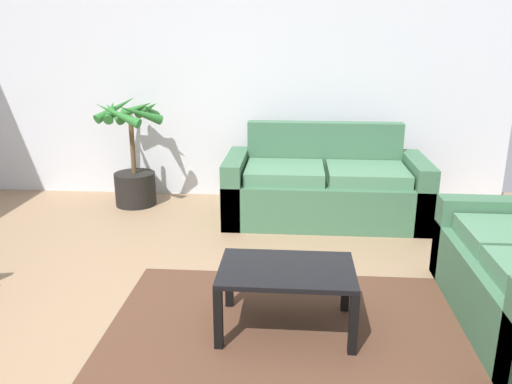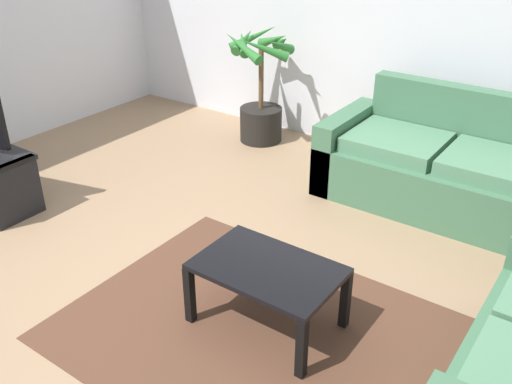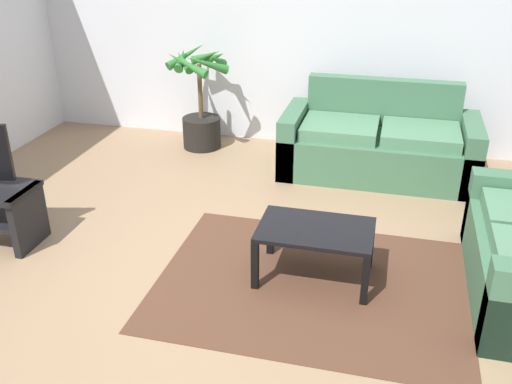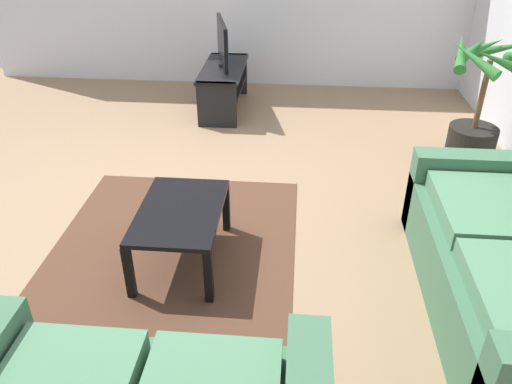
{
  "view_description": "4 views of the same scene",
  "coord_description": "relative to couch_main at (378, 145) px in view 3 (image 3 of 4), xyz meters",
  "views": [
    {
      "loc": [
        0.74,
        -2.57,
        1.75
      ],
      "look_at": [
        0.48,
        0.84,
        0.69
      ],
      "focal_mm": 36.09,
      "sensor_mm": 36.0,
      "label": 1
    },
    {
      "loc": [
        2.17,
        -1.93,
        2.27
      ],
      "look_at": [
        0.33,
        0.67,
        0.58
      ],
      "focal_mm": 39.73,
      "sensor_mm": 36.0,
      "label": 2
    },
    {
      "loc": [
        1.17,
        -3.32,
        2.41
      ],
      "look_at": [
        0.25,
        0.32,
        0.6
      ],
      "focal_mm": 40.56,
      "sensor_mm": 36.0,
      "label": 3
    },
    {
      "loc": [
        3.41,
        0.98,
        2.19
      ],
      "look_at": [
        0.55,
        0.72,
        0.47
      ],
      "focal_mm": 35.79,
      "sensor_mm": 36.0,
      "label": 4
    }
  ],
  "objects": [
    {
      "name": "couch_main",
      "position": [
        0.0,
        0.0,
        0.0
      ],
      "size": [
        1.92,
        0.9,
        0.9
      ],
      "color": "#3F6B4C",
      "rests_on": "ground"
    },
    {
      "name": "area_rug",
      "position": [
        -0.33,
        -2.14,
        -0.3
      ],
      "size": [
        2.2,
        1.7,
        0.01
      ],
      "primitive_type": "cube",
      "color": "#513323",
      "rests_on": "ground"
    },
    {
      "name": "coffee_table",
      "position": [
        -0.33,
        -2.04,
        0.05
      ],
      "size": [
        0.82,
        0.53,
        0.41
      ],
      "color": "black",
      "rests_on": "ground"
    },
    {
      "name": "wall_back",
      "position": [
        -1.04,
        0.72,
        1.05
      ],
      "size": [
        6.0,
        0.06,
        2.7
      ],
      "primitive_type": "cube",
      "color": "silver",
      "rests_on": "ground"
    },
    {
      "name": "ground_plane",
      "position": [
        -1.04,
        -2.28,
        -0.3
      ],
      "size": [
        6.6,
        6.6,
        0.0
      ],
      "primitive_type": "plane",
      "color": "#937556"
    },
    {
      "name": "potted_palm",
      "position": [
        -1.98,
        0.26,
        0.16
      ],
      "size": [
        0.76,
        0.76,
        1.14
      ],
      "color": "black",
      "rests_on": "ground"
    }
  ]
}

